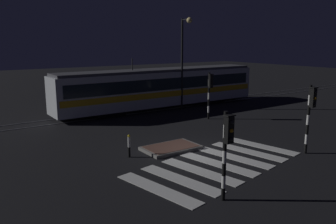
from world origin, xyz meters
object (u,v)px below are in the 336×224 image
at_px(street_lamp_trackside_right, 184,52).
at_px(tram, 162,87).
at_px(traffic_light_kerb_mid_left, 227,143).
at_px(traffic_light_corner_far_right, 210,89).
at_px(traffic_light_corner_near_right, 311,109).
at_px(bollard_island_edge, 129,146).

distance_m(street_lamp_trackside_right, tram, 3.38).
bearing_deg(traffic_light_kerb_mid_left, traffic_light_corner_far_right, 51.20).
height_order(traffic_light_kerb_mid_left, traffic_light_corner_near_right, traffic_light_corner_near_right).
bearing_deg(tram, street_lamp_trackside_right, -52.45).
bearing_deg(traffic_light_corner_far_right, bollard_island_edge, -154.64).
bearing_deg(street_lamp_trackside_right, bollard_island_edge, -139.20).
bearing_deg(traffic_light_corner_near_right, tram, 87.25).
distance_m(traffic_light_kerb_mid_left, traffic_light_corner_near_right, 7.05).
bearing_deg(street_lamp_trackside_right, traffic_light_corner_far_right, -99.56).
distance_m(tram, bollard_island_edge, 12.50).
distance_m(traffic_light_corner_far_right, bollard_island_edge, 9.63).
relative_size(traffic_light_corner_near_right, traffic_light_corner_far_right, 1.02).
xyz_separation_m(traffic_light_corner_near_right, tram, (0.67, 13.93, -0.48)).
xyz_separation_m(traffic_light_kerb_mid_left, traffic_light_corner_far_right, (8.04, 10.00, 0.11)).
xyz_separation_m(traffic_light_corner_near_right, traffic_light_corner_far_right, (1.15, 8.55, -0.05)).
xyz_separation_m(traffic_light_corner_far_right, street_lamp_trackside_right, (0.66, 3.91, 2.39)).
xyz_separation_m(traffic_light_corner_far_right, bollard_island_edge, (-8.57, -4.06, -1.62)).
distance_m(traffic_light_corner_far_right, tram, 5.42).
xyz_separation_m(traffic_light_kerb_mid_left, tram, (7.56, 15.38, -0.32)).
bearing_deg(traffic_light_kerb_mid_left, tram, 63.81).
xyz_separation_m(traffic_light_corner_near_right, street_lamp_trackside_right, (1.80, 12.45, 2.34)).
bearing_deg(traffic_light_corner_far_right, traffic_light_corner_near_right, -97.63).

